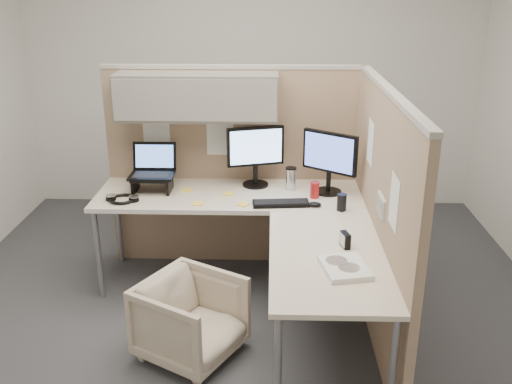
{
  "coord_description": "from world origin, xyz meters",
  "views": [
    {
      "loc": [
        0.21,
        -3.45,
        2.23
      ],
      "look_at": [
        0.1,
        0.25,
        0.85
      ],
      "focal_mm": 40.0,
      "sensor_mm": 36.0,
      "label": 1
    }
  ],
  "objects_px": {
    "desk": "(259,221)",
    "keyboard": "(281,203)",
    "office_chair": "(191,315)",
    "monitor_left": "(256,151)"
  },
  "relations": [
    {
      "from": "office_chair",
      "to": "monitor_left",
      "type": "height_order",
      "value": "monitor_left"
    },
    {
      "from": "desk",
      "to": "keyboard",
      "type": "xyz_separation_m",
      "value": [
        0.15,
        0.19,
        0.05
      ]
    },
    {
      "from": "office_chair",
      "to": "keyboard",
      "type": "distance_m",
      "value": 1.03
    },
    {
      "from": "desk",
      "to": "keyboard",
      "type": "distance_m",
      "value": 0.25
    },
    {
      "from": "monitor_left",
      "to": "keyboard",
      "type": "relative_size",
      "value": 1.17
    },
    {
      "from": "office_chair",
      "to": "monitor_left",
      "type": "distance_m",
      "value": 1.4
    },
    {
      "from": "keyboard",
      "to": "desk",
      "type": "bearing_deg",
      "value": -133.93
    },
    {
      "from": "monitor_left",
      "to": "office_chair",
      "type": "bearing_deg",
      "value": -124.13
    },
    {
      "from": "desk",
      "to": "keyboard",
      "type": "relative_size",
      "value": 5.02
    },
    {
      "from": "office_chair",
      "to": "desk",
      "type": "bearing_deg",
      "value": -6.46
    }
  ]
}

